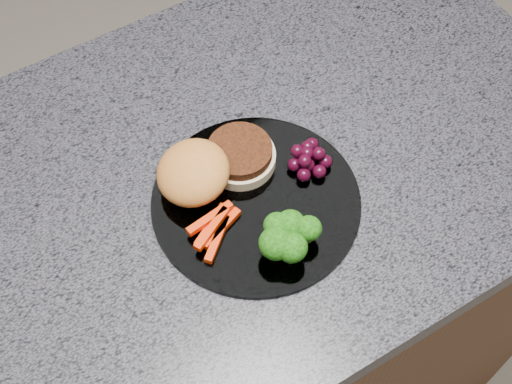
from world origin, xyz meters
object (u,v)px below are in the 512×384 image
burger (210,168)px  island_cabinet (187,340)px  grape_bunch (309,158)px  plate (256,202)px

burger → island_cabinet: bearing=173.0°
burger → grape_bunch: size_ratio=2.90×
plate → grape_bunch: grape_bunch is taller
island_cabinet → burger: 0.50m
plate → grape_bunch: (0.09, 0.01, 0.02)m
island_cabinet → burger: (0.08, -0.00, 0.50)m
plate → burger: 0.07m
island_cabinet → burger: size_ratio=7.18×
plate → island_cabinet: bearing=150.7°
plate → burger: burger is taller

